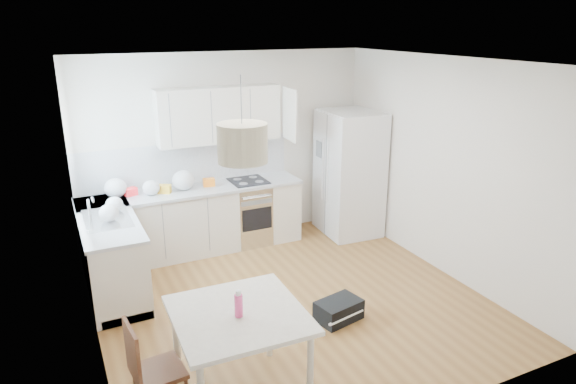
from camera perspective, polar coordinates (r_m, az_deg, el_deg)
The scene contains 29 objects.
floor at distance 6.08m, azimuth 0.32°, elevation -11.96°, with size 4.20×4.20×0.00m, color brown.
ceiling at distance 5.26m, azimuth 0.37°, elevation 14.32°, with size 4.20×4.20×0.00m, color white.
wall_back at distance 7.40m, azimuth -6.81°, elevation 4.79°, with size 4.20×4.20×0.00m, color silver.
wall_left at distance 5.03m, azimuth -21.75°, elevation -3.02°, with size 4.20×4.20×0.00m, color silver.
wall_right at distance 6.68m, azimuth 16.79°, elevation 2.63°, with size 4.20×4.20×0.00m, color silver.
window_glassblock at distance 6.02m, azimuth -23.01°, elevation 4.22°, with size 0.02×1.00×1.00m, color #BFE0F9.
cabinets_back at distance 7.23m, azimuth -10.26°, elevation -3.27°, with size 3.00×0.60×0.88m, color silver.
cabinets_left at distance 6.50m, azimuth -19.07°, elevation -6.60°, with size 0.60×1.80×0.88m, color silver.
counter_back at distance 7.08m, azimuth -10.46°, elevation 0.19°, with size 3.02×0.64×0.04m, color silver.
counter_left at distance 6.33m, azimuth -19.50°, elevation -2.81°, with size 0.64×1.82×0.04m, color silver.
backsplash_back at distance 7.27m, azimuth -11.23°, elevation 3.17°, with size 3.00×0.01×0.58m, color white.
backsplash_left at distance 6.21m, azimuth -22.48°, elevation -0.51°, with size 0.01×1.80×0.58m, color white.
upper_cabinets at distance 7.10m, azimuth -7.70°, elevation 8.51°, with size 1.70×0.32×0.75m, color silver.
range_oven at distance 7.46m, azimuth -4.34°, elevation -2.33°, with size 0.50×0.61×0.88m, color silver, non-canonical shape.
sink at distance 6.27m, azimuth -19.46°, elevation -2.83°, with size 0.50×0.80×0.16m, color silver, non-canonical shape.
refrigerator at distance 7.73m, azimuth 6.88°, elevation 2.12°, with size 0.88×0.93×1.85m, color white, non-canonical shape.
dining_table at distance 4.35m, azimuth -5.50°, elevation -14.25°, with size 1.08×1.08×0.83m.
dining_chair at distance 4.44m, azimuth -14.16°, elevation -18.53°, with size 0.38×0.38×0.90m, color #4A2416, non-canonical shape.
drink_bottle at distance 4.20m, azimuth -5.51°, elevation -12.22°, with size 0.07×0.07×0.23m, color #E84080.
gym_bag at distance 5.71m, azimuth 5.65°, elevation -12.93°, with size 0.48×0.31×0.22m, color black.
pendant_lamp at distance 4.00m, azimuth -5.09°, elevation 5.44°, with size 0.39×0.39×0.31m, color #BFB393.
grocery_bag_a at distance 6.94m, azimuth -18.63°, elevation 0.43°, with size 0.28×0.24×0.26m, color white.
grocery_bag_b at distance 6.91m, azimuth -14.96°, elevation 0.45°, with size 0.22×0.19×0.20m, color white.
grocery_bag_c at distance 7.02m, azimuth -11.54°, elevation 1.30°, with size 0.30×0.26×0.27m, color white.
grocery_bag_d at distance 6.45m, azimuth -18.74°, elevation -1.29°, with size 0.20×0.17×0.18m, color white.
grocery_bag_e at distance 6.15m, azimuth -19.27°, elevation -2.19°, with size 0.22×0.19×0.20m, color white.
snack_orange at distance 7.14m, azimuth -8.79°, elevation 1.07°, with size 0.16×0.10×0.11m, color orange.
snack_yellow at distance 6.96m, azimuth -13.57°, elevation 0.33°, with size 0.16×0.10×0.11m, color gold.
snack_red at distance 6.98m, azimuth -17.05°, elevation 0.02°, with size 0.15×0.09×0.10m, color red.
Camera 1 is at (-2.30, -4.72, 3.07)m, focal length 32.00 mm.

